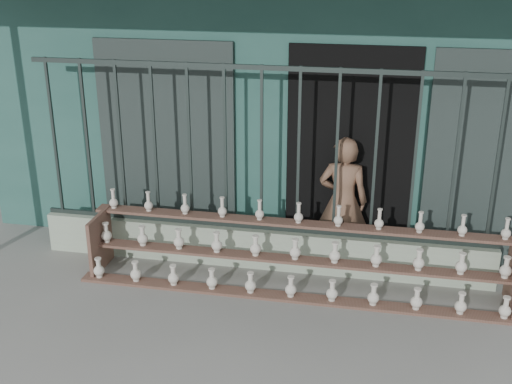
# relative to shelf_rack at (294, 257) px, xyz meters

# --- Properties ---
(ground) EXTENTS (60.00, 60.00, 0.00)m
(ground) POSITION_rel_shelf_rack_xyz_m (-0.43, -0.89, -0.36)
(ground) COLOR slate
(workshop_building) EXTENTS (7.40, 6.60, 3.21)m
(workshop_building) POSITION_rel_shelf_rack_xyz_m (-0.42, 3.34, 1.26)
(workshop_building) COLOR #27534A
(workshop_building) RESTS_ON ground
(parapet_wall) EXTENTS (5.00, 0.20, 0.45)m
(parapet_wall) POSITION_rel_shelf_rack_xyz_m (-0.43, 0.41, -0.13)
(parapet_wall) COLOR #A0B399
(parapet_wall) RESTS_ON ground
(security_fence) EXTENTS (5.00, 0.04, 1.80)m
(security_fence) POSITION_rel_shelf_rack_xyz_m (-0.43, 0.41, 0.99)
(security_fence) COLOR #283330
(security_fence) RESTS_ON parapet_wall
(shelf_rack) EXTENTS (4.50, 0.68, 0.85)m
(shelf_rack) POSITION_rel_shelf_rack_xyz_m (0.00, 0.00, 0.00)
(shelf_rack) COLOR brown
(shelf_rack) RESTS_ON ground
(elderly_woman) EXTENTS (0.54, 0.36, 1.47)m
(elderly_woman) POSITION_rel_shelf_rack_xyz_m (0.43, 0.69, 0.38)
(elderly_woman) COLOR brown
(elderly_woman) RESTS_ON ground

